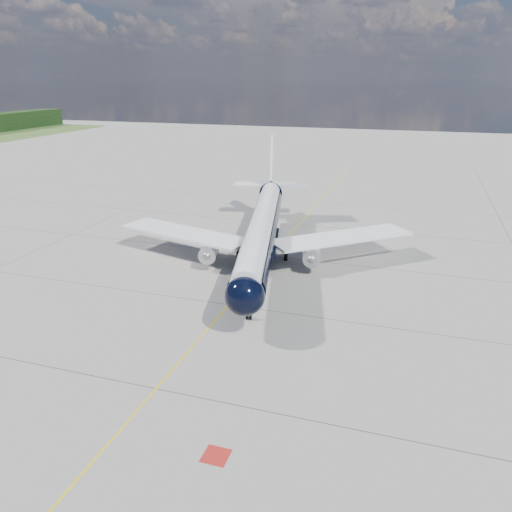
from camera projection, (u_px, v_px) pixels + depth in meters
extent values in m
plane|color=gray|center=(281.00, 244.00, 67.89)|extent=(320.00, 320.00, 0.00)
cube|color=#DFBC0B|center=(271.00, 256.00, 63.42)|extent=(0.16, 160.00, 0.01)
cube|color=maroon|center=(216.00, 456.00, 30.15)|extent=(1.60, 1.60, 0.01)
cylinder|color=black|center=(262.00, 232.00, 60.08)|extent=(11.36, 35.15, 3.53)
sphere|color=black|center=(245.00, 296.00, 42.70)|extent=(4.23, 4.23, 3.53)
cone|color=black|center=(272.00, 189.00, 80.31)|extent=(4.89, 7.12, 3.53)
cylinder|color=white|center=(262.00, 225.00, 59.78)|extent=(11.02, 36.78, 2.75)
cube|color=black|center=(245.00, 291.00, 42.36)|extent=(2.42, 1.59, 0.51)
cube|color=white|center=(185.00, 233.00, 62.47)|extent=(18.41, 9.10, 0.30)
cube|color=white|center=(342.00, 237.00, 60.87)|extent=(16.49, 15.18, 0.30)
cube|color=black|center=(261.00, 242.00, 60.52)|extent=(5.88, 9.92, 0.93)
cylinder|color=#B4B4BC|center=(210.00, 250.00, 59.49)|extent=(2.98, 4.63, 2.08)
cylinder|color=#B4B4BC|center=(311.00, 253.00, 58.49)|extent=(2.98, 4.63, 2.08)
sphere|color=gray|center=(207.00, 256.00, 57.66)|extent=(1.22, 1.22, 1.02)
sphere|color=gray|center=(312.00, 259.00, 56.67)|extent=(1.22, 1.22, 1.02)
cube|color=white|center=(210.00, 244.00, 59.42)|extent=(0.87, 2.94, 1.02)
cube|color=white|center=(312.00, 247.00, 58.43)|extent=(0.87, 2.94, 1.02)
cube|color=white|center=(272.00, 160.00, 78.26)|extent=(1.61, 5.80, 7.91)
cube|color=white|center=(272.00, 184.00, 80.05)|extent=(12.42, 5.60, 0.20)
cylinder|color=gray|center=(249.00, 308.00, 46.68)|extent=(0.20, 0.20, 1.95)
cylinder|color=black|center=(247.00, 316.00, 46.98)|extent=(0.31, 0.67, 0.65)
cylinder|color=black|center=(251.00, 316.00, 46.95)|extent=(0.31, 0.67, 0.65)
cylinder|color=gray|center=(239.00, 248.00, 62.53)|extent=(0.29, 0.29, 1.76)
cylinder|color=gray|center=(286.00, 250.00, 62.04)|extent=(0.29, 0.29, 1.76)
cylinder|color=black|center=(238.00, 255.00, 62.30)|extent=(0.64, 1.09, 1.02)
cylinder|color=black|center=(239.00, 252.00, 63.26)|extent=(0.64, 1.09, 1.02)
cylinder|color=black|center=(286.00, 257.00, 61.82)|extent=(0.64, 1.09, 1.02)
cylinder|color=black|center=(286.00, 254.00, 62.77)|extent=(0.64, 1.09, 1.02)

